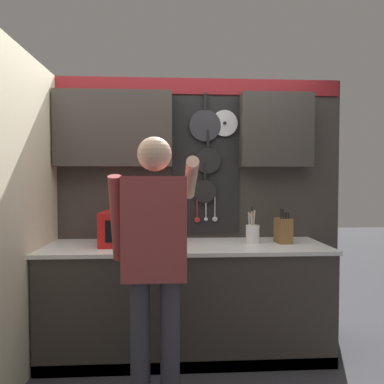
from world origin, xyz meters
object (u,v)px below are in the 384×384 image
at_px(knife_block, 283,230).
at_px(utensil_crock, 253,233).
at_px(person, 155,249).
at_px(microwave, 135,228).

relative_size(knife_block, utensil_crock, 0.96).
distance_m(utensil_crock, person, 1.07).
xyz_separation_m(microwave, utensil_crock, (0.97, 0.00, -0.05)).
xyz_separation_m(microwave, knife_block, (1.23, 0.00, -0.03)).
relative_size(microwave, utensil_crock, 1.75).
bearing_deg(knife_block, person, -144.59).
height_order(utensil_crock, person, person).
bearing_deg(utensil_crock, person, -136.44).
height_order(microwave, utensil_crock, utensil_crock).
xyz_separation_m(knife_block, person, (-1.03, -0.73, 0.00)).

